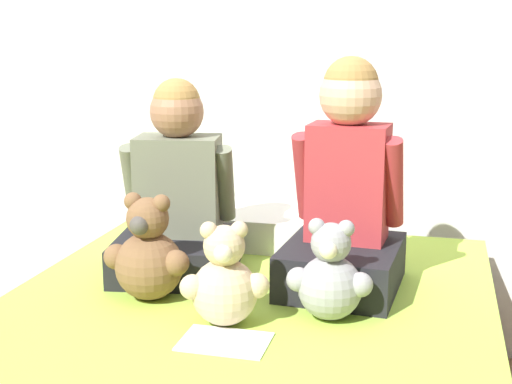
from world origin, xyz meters
The scene contains 8 objects.
wall_behind_bed centered at (0.00, 1.08, 1.25)m, with size 8.00×0.06×2.50m.
child_on_left centered at (-0.27, 0.41, 0.70)m, with size 0.41×0.40×0.59m.
child_on_right centered at (0.24, 0.41, 0.74)m, with size 0.34×0.39×0.65m.
teddy_bear_held_by_left_child centered at (-0.26, 0.16, 0.60)m, with size 0.25×0.19×0.30m.
teddy_bear_held_by_right_child centered at (0.24, 0.15, 0.58)m, with size 0.22×0.17×0.26m.
teddy_bear_between_children centered at (-0.01, 0.05, 0.58)m, with size 0.22×0.17×0.27m.
pillow_at_headboard centered at (0.00, 0.78, 0.53)m, with size 0.49×0.34×0.11m.
sign_card centered at (0.02, -0.06, 0.47)m, with size 0.21×0.15×0.00m.
Camera 1 is at (0.49, -1.56, 1.20)m, focal length 50.00 mm.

